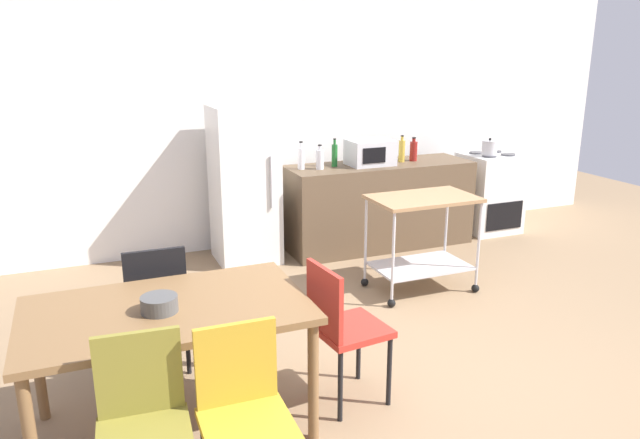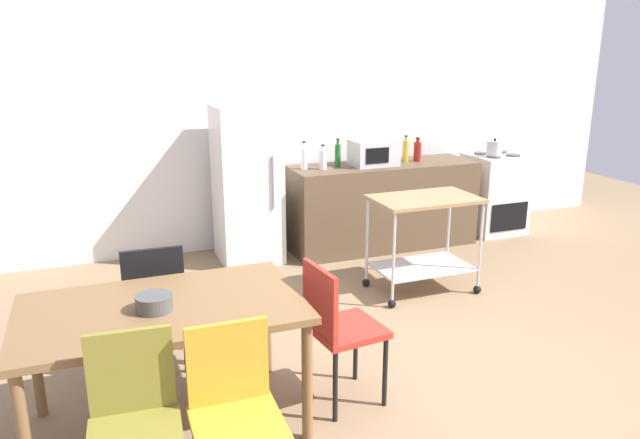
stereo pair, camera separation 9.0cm
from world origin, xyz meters
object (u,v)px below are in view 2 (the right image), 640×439
dining_table (163,319)px  refrigerator (247,185)px  fruit_bowl (154,303)px  bottle_sesame_oil (417,151)px  kitchen_cart (424,228)px  chair_olive (134,419)px  chair_black (154,298)px  bottle_vinegar (323,159)px  chair_mustard (235,408)px  bottle_soda (304,158)px  stove_oven (494,193)px  bottle_wine (338,155)px  microwave (374,153)px  chair_red (337,324)px  kettle (494,148)px  bottle_olive_oil (406,151)px

dining_table → refrigerator: refrigerator is taller
fruit_bowl → bottle_sesame_oil: bearing=40.0°
refrigerator → kitchen_cart: bearing=-47.9°
chair_olive → chair_black: size_ratio=1.00×
chair_black → bottle_vinegar: bearing=-135.2°
chair_mustard → fruit_bowl: (-0.26, 0.69, 0.28)m
chair_mustard → bottle_soda: (1.51, 3.27, 0.50)m
refrigerator → stove_oven: bearing=-1.6°
chair_olive → bottle_wine: size_ratio=3.09×
kitchen_cart → chair_mustard: bearing=-137.3°
bottle_soda → bottle_wine: bottle_wine is taller
bottle_wine → microwave: bearing=-9.5°
bottle_soda → chair_red: bearing=-105.7°
bottle_wine → kettle: bearing=-4.0°
kitchen_cart → microwave: (0.11, 1.23, 0.46)m
chair_black → microwave: microwave is taller
chair_black → kettle: size_ratio=3.71×
bottle_wine → kettle: (1.83, -0.13, -0.02)m
dining_table → stove_oven: bearing=31.8°
chair_mustard → bottle_olive_oil: size_ratio=3.14×
chair_red → fruit_bowl: (-1.02, 0.06, 0.28)m
chair_olive → refrigerator: size_ratio=0.57×
chair_mustard → chair_olive: bearing=170.2°
refrigerator → kettle: (2.78, -0.18, 0.23)m
bottle_olive_oil → bottle_sesame_oil: size_ratio=1.11×
chair_black → microwave: 3.08m
kitchen_cart → bottle_sesame_oil: 1.48m
bottle_soda → dining_table: bearing=-124.2°
chair_black → stove_oven: bearing=-154.3°
bottle_wine → chair_mustard: bearing=-119.8°
chair_black → fruit_bowl: size_ratio=4.61×
chair_olive → bottle_sesame_oil: bottle_sesame_oil is taller
chair_olive → stove_oven: (4.26, 3.16, -0.07)m
refrigerator → bottle_wine: bearing=-3.0°
dining_table → bottle_olive_oil: (2.86, 2.51, 0.35)m
bottle_sesame_oil → fruit_bowl: bottle_sesame_oil is taller
dining_table → bottle_vinegar: bottle_vinegar is taller
refrigerator → bottle_sesame_oil: refrigerator is taller
microwave → dining_table: bearing=-134.9°
kitchen_cart → bottle_soda: (-0.64, 1.29, 0.44)m
chair_mustard → bottle_vinegar: (1.68, 3.20, 0.49)m
chair_red → bottle_soda: 2.79m
kitchen_cart → bottle_sesame_oil: bearing=63.0°
stove_oven → bottle_sesame_oil: 1.18m
microwave → kettle: size_ratio=1.92×
chair_mustard → bottle_soda: 3.63m
chair_olive → bottle_soda: (1.94, 3.19, 0.50)m
kitchen_cart → bottle_olive_oil: 1.43m
chair_mustard → refrigerator: bearing=75.5°
chair_mustard → refrigerator: refrigerator is taller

